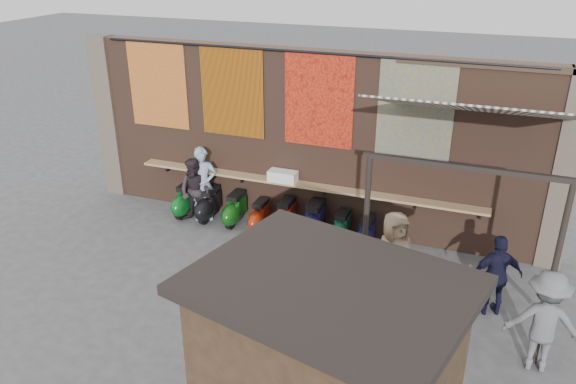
% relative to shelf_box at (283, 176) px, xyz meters
% --- Properties ---
extents(ground, '(70.00, 70.00, 0.00)m').
position_rel_shelf_box_xyz_m(ground, '(0.44, -2.30, -1.25)').
color(ground, '#474749').
rests_on(ground, ground).
extents(brick_wall, '(10.00, 0.40, 4.00)m').
position_rel_shelf_box_xyz_m(brick_wall, '(0.44, 0.40, 0.75)').
color(brick_wall, brown).
rests_on(brick_wall, ground).
extents(pier_left, '(0.50, 0.50, 4.00)m').
position_rel_shelf_box_xyz_m(pier_left, '(-4.76, 0.40, 0.75)').
color(pier_left, '#4C4238').
rests_on(pier_left, ground).
extents(pier_right, '(0.50, 0.50, 4.00)m').
position_rel_shelf_box_xyz_m(pier_right, '(5.64, 0.40, 0.75)').
color(pier_right, '#4C4238').
rests_on(pier_right, ground).
extents(eating_counter, '(8.00, 0.32, 0.05)m').
position_rel_shelf_box_xyz_m(eating_counter, '(0.44, 0.03, -0.15)').
color(eating_counter, '#9E7A51').
rests_on(eating_counter, brick_wall).
extents(shelf_box, '(0.64, 0.31, 0.25)m').
position_rel_shelf_box_xyz_m(shelf_box, '(0.00, 0.00, 0.00)').
color(shelf_box, white).
rests_on(shelf_box, eating_counter).
extents(tapestry_redgold, '(1.50, 0.02, 2.00)m').
position_rel_shelf_box_xyz_m(tapestry_redgold, '(-3.16, 0.18, 1.75)').
color(tapestry_redgold, maroon).
rests_on(tapestry_redgold, brick_wall).
extents(tapestry_sun, '(1.50, 0.02, 2.00)m').
position_rel_shelf_box_xyz_m(tapestry_sun, '(-1.26, 0.18, 1.75)').
color(tapestry_sun, orange).
rests_on(tapestry_sun, brick_wall).
extents(tapestry_orange, '(1.50, 0.02, 2.00)m').
position_rel_shelf_box_xyz_m(tapestry_orange, '(0.74, 0.18, 1.75)').
color(tapestry_orange, red).
rests_on(tapestry_orange, brick_wall).
extents(tapestry_multi, '(1.50, 0.02, 2.00)m').
position_rel_shelf_box_xyz_m(tapestry_multi, '(2.74, 0.18, 1.75)').
color(tapestry_multi, navy).
rests_on(tapestry_multi, brick_wall).
extents(hang_rail, '(9.50, 0.06, 0.06)m').
position_rel_shelf_box_xyz_m(hang_rail, '(0.44, 0.17, 2.73)').
color(hang_rail, black).
rests_on(hang_rail, brick_wall).
extents(scooter_stool_0, '(0.37, 0.82, 0.77)m').
position_rel_shelf_box_xyz_m(scooter_stool_0, '(-2.38, -0.27, -0.86)').
color(scooter_stool_0, '#0C581A').
rests_on(scooter_stool_0, ground).
extents(scooter_stool_1, '(0.37, 0.82, 0.78)m').
position_rel_shelf_box_xyz_m(scooter_stool_1, '(-1.75, -0.28, -0.86)').
color(scooter_stool_1, black).
rests_on(scooter_stool_1, ground).
extents(scooter_stool_2, '(0.36, 0.79, 0.75)m').
position_rel_shelf_box_xyz_m(scooter_stool_2, '(-1.07, -0.28, -0.87)').
color(scooter_stool_2, '#0F4B11').
rests_on(scooter_stool_2, ground).
extents(scooter_stool_3, '(0.32, 0.72, 0.68)m').
position_rel_shelf_box_xyz_m(scooter_stool_3, '(-0.44, -0.34, -0.91)').
color(scooter_stool_3, maroon).
rests_on(scooter_stool_3, ground).
extents(scooter_stool_4, '(0.37, 0.81, 0.77)m').
position_rel_shelf_box_xyz_m(scooter_stool_4, '(0.15, -0.25, -0.86)').
color(scooter_stool_4, '#A22015').
rests_on(scooter_stool_4, ground).
extents(scooter_stool_5, '(0.40, 0.88, 0.84)m').
position_rel_shelf_box_xyz_m(scooter_stool_5, '(0.85, -0.31, -0.83)').
color(scooter_stool_5, '#1B1854').
rests_on(scooter_stool_5, ground).
extents(scooter_stool_6, '(0.33, 0.74, 0.70)m').
position_rel_shelf_box_xyz_m(scooter_stool_6, '(1.46, -0.25, -0.90)').
color(scooter_stool_6, '#186144').
rests_on(scooter_stool_6, ground).
extents(scooter_stool_7, '(0.34, 0.75, 0.71)m').
position_rel_shelf_box_xyz_m(scooter_stool_7, '(2.03, -0.31, -0.89)').
color(scooter_stool_7, '#14194C').
rests_on(scooter_stool_7, ground).
extents(diner_left, '(0.77, 0.66, 1.78)m').
position_rel_shelf_box_xyz_m(diner_left, '(-1.87, -0.30, -0.36)').
color(diner_left, '#7D9FB6').
rests_on(diner_left, ground).
extents(diner_right, '(0.79, 0.63, 1.57)m').
position_rel_shelf_box_xyz_m(diner_right, '(-1.96, -0.51, -0.46)').
color(diner_right, black).
rests_on(diner_right, ground).
extents(shopper_navy, '(0.97, 0.68, 1.53)m').
position_rel_shelf_box_xyz_m(shopper_navy, '(4.65, -1.79, -0.48)').
color(shopper_navy, black).
rests_on(shopper_navy, ground).
extents(shopper_grey, '(1.13, 0.70, 1.69)m').
position_rel_shelf_box_xyz_m(shopper_grey, '(5.34, -3.01, -0.40)').
color(shopper_grey, '#5D5E63').
rests_on(shopper_grey, ground).
extents(shopper_tan, '(1.01, 0.96, 1.74)m').
position_rel_shelf_box_xyz_m(shopper_tan, '(2.89, -1.98, -0.38)').
color(shopper_tan, '#9C8063').
rests_on(shopper_tan, ground).
extents(stall_roof, '(3.25, 2.78, 0.12)m').
position_rel_shelf_box_xyz_m(stall_roof, '(2.86, -6.03, 1.53)').
color(stall_roof, black).
rests_on(stall_roof, market_stall).
extents(stall_sign, '(1.17, 0.33, 0.50)m').
position_rel_shelf_box_xyz_m(stall_sign, '(3.10, -5.09, 0.72)').
color(stall_sign, gold).
rests_on(stall_sign, market_stall).
extents(stall_shelf, '(2.04, 0.60, 0.06)m').
position_rel_shelf_box_xyz_m(stall_shelf, '(3.10, -5.09, -0.26)').
color(stall_shelf, '#473321').
rests_on(stall_shelf, market_stall).
extents(awning_canvas, '(3.20, 3.28, 0.97)m').
position_rel_shelf_box_xyz_m(awning_canvas, '(3.94, -1.40, 2.30)').
color(awning_canvas, beige).
rests_on(awning_canvas, brick_wall).
extents(awning_ledger, '(3.30, 0.08, 0.12)m').
position_rel_shelf_box_xyz_m(awning_ledger, '(3.94, 0.19, 2.70)').
color(awning_ledger, '#33261C').
rests_on(awning_ledger, brick_wall).
extents(awning_header, '(3.00, 0.08, 0.08)m').
position_rel_shelf_box_xyz_m(awning_header, '(3.94, -2.90, 1.83)').
color(awning_header, black).
rests_on(awning_header, awning_post_left).
extents(awning_post_left, '(0.09, 0.09, 3.10)m').
position_rel_shelf_box_xyz_m(awning_post_left, '(2.54, -2.90, 0.30)').
color(awning_post_left, black).
rests_on(awning_post_left, ground).
extents(awning_post_right, '(0.09, 0.09, 3.10)m').
position_rel_shelf_box_xyz_m(awning_post_right, '(5.34, -2.90, 0.30)').
color(awning_post_right, black).
rests_on(awning_post_right, ground).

